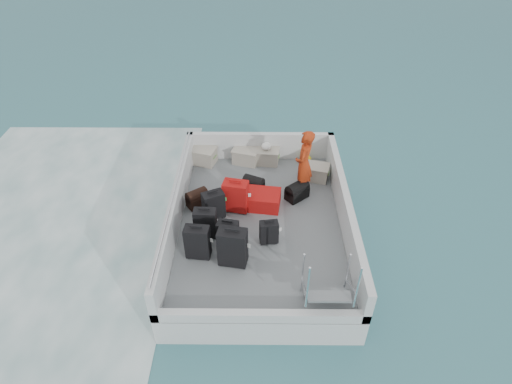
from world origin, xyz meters
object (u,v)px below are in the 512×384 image
at_px(suitcase_7, 269,233).
at_px(crate_2, 266,156).
at_px(suitcase_0, 198,243).
at_px(suitcase_3, 233,248).
at_px(suitcase_8, 260,199).
at_px(crate_3, 316,173).
at_px(passenger, 304,164).
at_px(suitcase_1, 205,223).
at_px(suitcase_2, 214,205).
at_px(suitcase_5, 236,196).
at_px(suitcase_4, 228,235).
at_px(crate_0, 203,156).
at_px(crate_1, 246,156).

distance_m(suitcase_7, crate_2, 2.81).
relative_size(suitcase_0, suitcase_3, 0.89).
distance_m(suitcase_8, crate_3, 1.66).
distance_m(suitcase_8, passenger, 1.23).
xyz_separation_m(suitcase_1, suitcase_7, (1.25, -0.17, -0.07)).
height_order(suitcase_2, suitcase_3, suitcase_3).
height_order(suitcase_0, crate_2, suitcase_0).
xyz_separation_m(suitcase_2, suitcase_5, (0.45, 0.25, 0.04)).
height_order(suitcase_3, suitcase_4, suitcase_3).
xyz_separation_m(suitcase_2, suitcase_7, (1.14, -0.74, -0.06)).
bearing_deg(suitcase_1, suitcase_0, -96.55).
relative_size(suitcase_0, suitcase_4, 1.19).
relative_size(suitcase_3, suitcase_4, 1.33).
height_order(suitcase_5, crate_0, suitcase_5).
bearing_deg(suitcase_5, passenger, 34.05).
bearing_deg(suitcase_1, crate_3, 41.81).
height_order(suitcase_1, crate_0, suitcase_1).
bearing_deg(crate_2, crate_1, 180.00).
distance_m(suitcase_4, crate_0, 3.03).
bearing_deg(passenger, crate_2, -129.44).
height_order(suitcase_1, suitcase_3, suitcase_3).
relative_size(suitcase_2, crate_1, 1.07).
xyz_separation_m(suitcase_8, passenger, (0.95, 0.47, 0.62)).
relative_size(suitcase_0, crate_0, 1.13).
xyz_separation_m(suitcase_2, suitcase_3, (0.46, -1.30, 0.08)).
height_order(suitcase_3, suitcase_8, suitcase_3).
xyz_separation_m(suitcase_0, passenger, (2.11, 1.98, 0.44)).
bearing_deg(suitcase_0, suitcase_4, 32.89).
relative_size(suitcase_4, crate_0, 0.95).
height_order(suitcase_3, crate_1, suitcase_3).
bearing_deg(crate_1, suitcase_0, -104.25).
distance_m(suitcase_1, crate_1, 2.74).
bearing_deg(suitcase_3, crate_0, 114.88).
bearing_deg(suitcase_7, suitcase_3, -148.61).
bearing_deg(suitcase_2, crate_1, 47.90).
distance_m(suitcase_4, crate_2, 3.02).
bearing_deg(suitcase_2, suitcase_4, -93.46).
relative_size(suitcase_4, suitcase_7, 1.17).
height_order(crate_0, crate_3, crate_0).
bearing_deg(suitcase_7, suitcase_5, 116.77).
xyz_separation_m(suitcase_2, crate_1, (0.61, 2.07, -0.14)).
distance_m(suitcase_4, crate_1, 2.93).
bearing_deg(suitcase_2, suitcase_1, -126.85).
bearing_deg(suitcase_2, crate_2, 35.94).
bearing_deg(crate_2, suitcase_4, -104.83).
xyz_separation_m(suitcase_8, crate_3, (1.31, 1.01, -0.00)).
height_order(crate_1, crate_3, crate_1).
distance_m(suitcase_4, crate_3, 2.96).
bearing_deg(crate_0, crate_1, 0.00).
xyz_separation_m(crate_2, crate_3, (1.16, -0.67, -0.01)).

